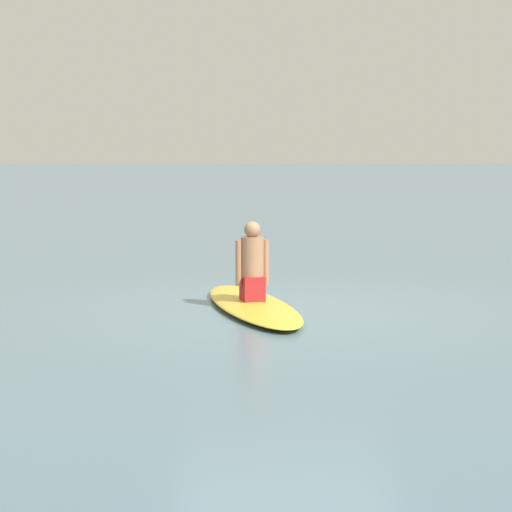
{
  "coord_description": "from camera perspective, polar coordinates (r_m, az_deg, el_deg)",
  "views": [
    {
      "loc": [
        10.03,
        -0.71,
        1.74
      ],
      "look_at": [
        -0.63,
        -0.34,
        0.57
      ],
      "focal_mm": 64.13,
      "sensor_mm": 36.0,
      "label": 1
    }
  ],
  "objects": [
    {
      "name": "ground_plane",
      "position": [
        10.21,
        2.03,
        -3.56
      ],
      "size": [
        400.0,
        400.0,
        0.0
      ],
      "primitive_type": "plane",
      "color": "slate"
    },
    {
      "name": "surfboard",
      "position": [
        10.42,
        -0.23,
        -3.06
      ],
      "size": [
        3.24,
        1.4,
        0.11
      ],
      "primitive_type": "ellipsoid",
      "rotation": [
        0.0,
        0.0,
        -2.94
      ],
      "color": "gold",
      "rests_on": "ground"
    },
    {
      "name": "person_paddler",
      "position": [
        10.35,
        -0.23,
        -0.55
      ],
      "size": [
        0.34,
        0.4,
        0.9
      ],
      "rotation": [
        0.0,
        0.0,
        -2.94
      ],
      "color": "#A51E23",
      "rests_on": "surfboard"
    }
  ]
}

